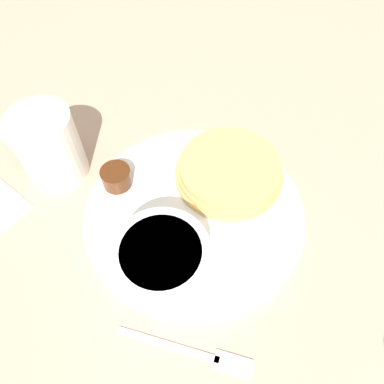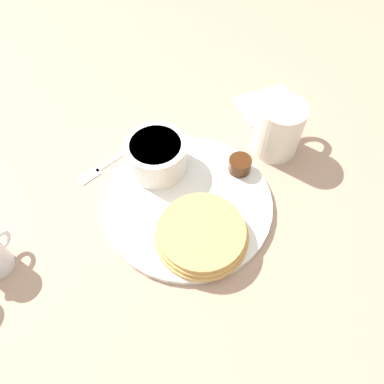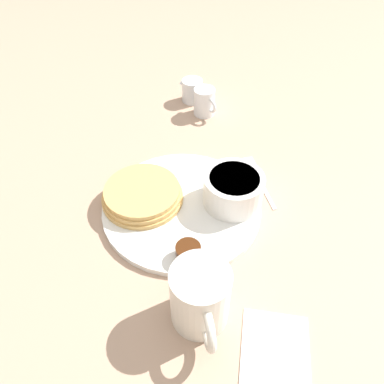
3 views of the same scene
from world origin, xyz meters
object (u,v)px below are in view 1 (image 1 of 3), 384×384
bowl (162,261)px  coffee_mug (47,146)px  fork (200,354)px  plate (194,213)px

bowl → coffee_mug: size_ratio=0.91×
bowl → coffee_mug: (0.22, -0.07, 0.01)m
coffee_mug → fork: size_ratio=0.78×
fork → plate: bearing=-60.4°
coffee_mug → bowl: bearing=162.6°
plate → bowl: bearing=94.9°
bowl → coffee_mug: bearing=-17.4°
coffee_mug → fork: bearing=156.7°
bowl → fork: bearing=143.0°
plate → bowl: (-0.01, 0.09, 0.04)m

